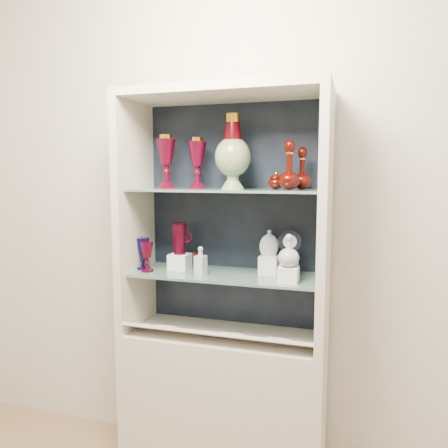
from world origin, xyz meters
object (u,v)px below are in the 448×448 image
(enamel_urn, at_px, (233,152))
(cameo_medallion, at_px, (290,243))
(lidded_bowl, at_px, (276,180))
(pedestal_lamp_left, at_px, (166,162))
(ruby_goblet_tall, at_px, (147,257))
(ruby_decanter_b, at_px, (302,167))
(cobalt_goblet, at_px, (143,253))
(clear_square_bottle, at_px, (201,261))
(flat_flask, at_px, (269,243))
(pedestal_lamp_right, at_px, (197,163))
(ruby_decanter_a, at_px, (289,162))
(ruby_pitcher, at_px, (179,238))
(ruby_goblet_small, at_px, (198,263))
(clear_round_decanter, at_px, (289,251))

(enamel_urn, relative_size, cameo_medallion, 2.74)
(enamel_urn, height_order, lidded_bowl, enamel_urn)
(pedestal_lamp_left, xyz_separation_m, ruby_goblet_tall, (-0.07, -0.10, -0.48))
(ruby_decanter_b, distance_m, cobalt_goblet, 0.92)
(clear_square_bottle, distance_m, flat_flask, 0.35)
(cobalt_goblet, bearing_deg, pedestal_lamp_right, 12.13)
(enamel_urn, relative_size, flat_flask, 2.69)
(pedestal_lamp_right, xyz_separation_m, cameo_medallion, (0.47, -0.00, -0.38))
(ruby_decanter_a, relative_size, clear_square_bottle, 1.79)
(lidded_bowl, bearing_deg, ruby_pitcher, -179.50)
(ruby_decanter_a, distance_m, ruby_goblet_small, 0.67)
(ruby_decanter_a, height_order, cameo_medallion, ruby_decanter_a)
(pedestal_lamp_left, xyz_separation_m, ruby_goblet_small, (0.19, -0.05, -0.50))
(flat_flask, bearing_deg, enamel_urn, 173.87)
(ruby_goblet_small, relative_size, ruby_pitcher, 0.63)
(ruby_pitcher, bearing_deg, pedestal_lamp_left, 163.19)
(ruby_decanter_b, distance_m, cameo_medallion, 0.36)
(clear_square_bottle, bearing_deg, pedestal_lamp_left, 155.53)
(lidded_bowl, bearing_deg, flat_flask, 140.75)
(ruby_decanter_b, distance_m, ruby_pitcher, 0.72)
(cameo_medallion, bearing_deg, clear_square_bottle, 176.06)
(ruby_decanter_a, height_order, flat_flask, ruby_decanter_a)
(enamel_urn, height_order, cameo_medallion, enamel_urn)
(cameo_medallion, bearing_deg, lidded_bowl, 165.65)
(pedestal_lamp_right, distance_m, ruby_goblet_tall, 0.54)
(lidded_bowl, relative_size, ruby_pitcher, 0.52)
(lidded_bowl, bearing_deg, enamel_urn, -174.29)
(ruby_goblet_small, bearing_deg, flat_flask, 13.40)
(clear_square_bottle, height_order, cameo_medallion, cameo_medallion)
(ruby_pitcher, xyz_separation_m, cameo_medallion, (0.57, 0.01, 0.00))
(cameo_medallion, bearing_deg, cobalt_goblet, 166.45)
(ruby_pitcher, xyz_separation_m, flat_flask, (0.46, 0.03, -0.00))
(enamel_urn, distance_m, clear_square_bottle, 0.55)
(flat_flask, bearing_deg, pedestal_lamp_left, 160.74)
(ruby_goblet_tall, relative_size, ruby_pitcher, 0.93)
(ruby_decanter_b, bearing_deg, ruby_goblet_tall, -169.94)
(ruby_pitcher, bearing_deg, flat_flask, -7.92)
(lidded_bowl, distance_m, ruby_goblet_tall, 0.75)
(cameo_medallion, bearing_deg, ruby_decanter_a, -105.82)
(clear_round_decanter, bearing_deg, ruby_pitcher, 170.30)
(ruby_decanter_b, xyz_separation_m, ruby_pitcher, (-0.62, -0.04, -0.36))
(ruby_pitcher, bearing_deg, ruby_goblet_small, -34.43)
(clear_square_bottle, xyz_separation_m, flat_flask, (0.31, 0.13, 0.09))
(ruby_pitcher, distance_m, cameo_medallion, 0.57)
(ruby_decanter_a, distance_m, ruby_goblet_tall, 0.85)
(ruby_goblet_small, distance_m, clear_square_bottle, 0.06)
(ruby_goblet_tall, bearing_deg, ruby_pitcher, 35.44)
(cameo_medallion, bearing_deg, pedestal_lamp_right, 161.64)
(cobalt_goblet, bearing_deg, flat_flask, 7.13)
(ruby_decanter_b, bearing_deg, flat_flask, -178.91)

